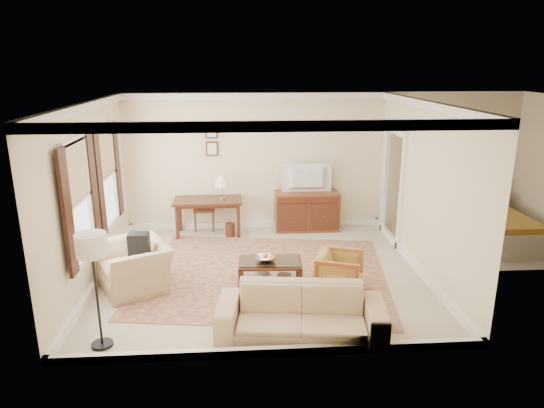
{
  "coord_description": "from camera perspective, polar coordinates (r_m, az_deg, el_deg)",
  "views": [
    {
      "loc": [
        -0.37,
        -7.67,
        3.49
      ],
      "look_at": [
        0.2,
        0.3,
        1.15
      ],
      "focal_mm": 32.0,
      "sensor_mm": 36.0,
      "label": 1
    }
  ],
  "objects": [
    {
      "name": "window_front",
      "position": [
        7.6,
        -21.79,
        0.34
      ],
      "size": [
        0.12,
        1.56,
        1.8
      ],
      "primitive_type": null,
      "color": "#CCB284",
      "rests_on": "room_shell"
    },
    {
      "name": "annex_bedroom",
      "position": [
        10.55,
        23.59,
        -2.46
      ],
      "size": [
        3.0,
        2.7,
        2.9
      ],
      "color": "beige",
      "rests_on": "ground"
    },
    {
      "name": "sofa",
      "position": [
        6.5,
        3.44,
        -11.77
      ],
      "size": [
        2.27,
        0.91,
        0.86
      ],
      "primitive_type": "imported",
      "rotation": [
        0.0,
        0.0,
        -0.13
      ],
      "color": "tan",
      "rests_on": "room_shell"
    },
    {
      "name": "window_rear",
      "position": [
        9.09,
        -18.86,
        3.12
      ],
      "size": [
        0.12,
        1.56,
        1.8
      ],
      "primitive_type": null,
      "color": "#CCB284",
      "rests_on": "room_shell"
    },
    {
      "name": "sideboard",
      "position": [
        10.45,
        4.1,
        -0.82
      ],
      "size": [
        1.36,
        0.52,
        0.83
      ],
      "primitive_type": "cube",
      "color": "brown",
      "rests_on": "room_shell"
    },
    {
      "name": "striped_armchair",
      "position": [
        7.75,
        7.98,
        -7.74
      ],
      "size": [
        0.83,
        0.86,
        0.7
      ],
      "primitive_type": "imported",
      "rotation": [
        0.0,
        0.0,
        1.22
      ],
      "color": "brown",
      "rests_on": "room_shell"
    },
    {
      "name": "doorway",
      "position": [
        9.97,
        14.04,
        1.81
      ],
      "size": [
        0.1,
        1.12,
        2.25
      ],
      "primitive_type": null,
      "color": "white",
      "rests_on": "room_shell"
    },
    {
      "name": "desk_lamp",
      "position": [
        10.04,
        -5.88,
        1.96
      ],
      "size": [
        0.32,
        0.32,
        0.5
      ],
      "primitive_type": null,
      "color": "silver",
      "rests_on": "writing_desk"
    },
    {
      "name": "rug",
      "position": [
        8.38,
        -0.95,
        -8.24
      ],
      "size": [
        4.54,
        4.04,
        0.01
      ],
      "primitive_type": "cube",
      "rotation": [
        0.0,
        0.0,
        -0.14
      ],
      "color": "maroon",
      "rests_on": "room_shell"
    },
    {
      "name": "writing_desk",
      "position": [
        10.15,
        -7.54,
        -0.04
      ],
      "size": [
        1.4,
        0.7,
        0.77
      ],
      "color": "#472114",
      "rests_on": "room_shell"
    },
    {
      "name": "backpack",
      "position": [
        7.93,
        -15.38,
        -4.53
      ],
      "size": [
        0.38,
        0.39,
        0.4
      ],
      "primitive_type": "cube",
      "rotation": [
        0.0,
        0.0,
        -0.86
      ],
      "color": "black",
      "rests_on": "club_armchair"
    },
    {
      "name": "floor_lamp",
      "position": [
        6.27,
        -20.4,
        -5.47
      ],
      "size": [
        0.38,
        0.38,
        1.52
      ],
      "color": "black",
      "rests_on": "room_shell"
    },
    {
      "name": "book_b",
      "position": [
        7.96,
        0.6,
        -8.38
      ],
      "size": [
        0.27,
        0.13,
        0.38
      ],
      "primitive_type": "imported",
      "rotation": [
        0.0,
        0.0,
        -0.37
      ],
      "color": "brown",
      "rests_on": "coffee_table"
    },
    {
      "name": "fruit_bowl",
      "position": [
        7.82,
        -0.83,
        -6.33
      ],
      "size": [
        0.42,
        0.42,
        0.1
      ],
      "primitive_type": "imported",
      "color": "silver",
      "rests_on": "coffee_table"
    },
    {
      "name": "framed_prints",
      "position": [
        10.27,
        -7.11,
        7.52
      ],
      "size": [
        0.25,
        0.04,
        0.68
      ],
      "primitive_type": null,
      "color": "#472114",
      "rests_on": "room_shell"
    },
    {
      "name": "room_shell",
      "position": [
        7.75,
        -1.33,
        8.76
      ],
      "size": [
        5.51,
        5.01,
        2.91
      ],
      "color": "beige",
      "rests_on": "ground"
    },
    {
      "name": "tv",
      "position": [
        10.2,
        4.22,
        4.1
      ],
      "size": [
        1.01,
        0.58,
        0.13
      ],
      "primitive_type": "imported",
      "rotation": [
        0.0,
        0.0,
        3.14
      ],
      "color": "black",
      "rests_on": "sideboard"
    },
    {
      "name": "book_a",
      "position": [
        8.03,
        -1.89,
        -8.12
      ],
      "size": [
        0.28,
        0.1,
        0.38
      ],
      "primitive_type": "imported",
      "rotation": [
        0.0,
        0.0,
        0.24
      ],
      "color": "brown",
      "rests_on": "coffee_table"
    },
    {
      "name": "coffee_table",
      "position": [
        7.89,
        -0.22,
        -7.34
      ],
      "size": [
        1.04,
        0.64,
        0.43
      ],
      "rotation": [
        0.0,
        0.0,
        -0.05
      ],
      "color": "#472114",
      "rests_on": "room_shell"
    },
    {
      "name": "club_armchair",
      "position": [
        8.03,
        -15.92,
        -6.21
      ],
      "size": [
        1.18,
        1.35,
        1.0
      ],
      "primitive_type": "imported",
      "rotation": [
        0.0,
        0.0,
        -1.09
      ],
      "color": "tan",
      "rests_on": "room_shell"
    },
    {
      "name": "desk_chair",
      "position": [
        10.52,
        -7.96,
        -0.2
      ],
      "size": [
        0.45,
        0.45,
        1.05
      ],
      "primitive_type": null,
      "rotation": [
        0.0,
        0.0,
        -0.01
      ],
      "color": "brown",
      "rests_on": "room_shell"
    }
  ]
}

